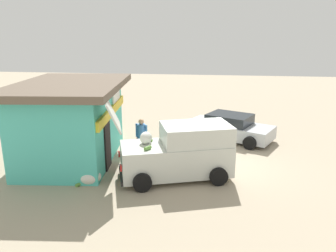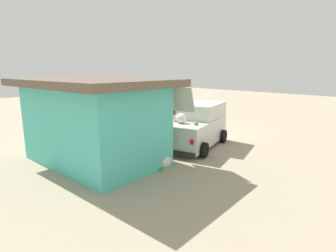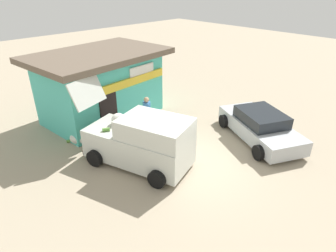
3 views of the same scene
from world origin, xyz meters
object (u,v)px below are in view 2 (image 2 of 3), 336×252
at_px(storefront_bar, 94,120).
at_px(unloaded_banana_pile, 163,161).
at_px(customer_bending, 171,132).
at_px(vendor_standing, 144,125).
at_px(delivery_van, 197,126).
at_px(paint_bucket, 131,138).
at_px(parked_sedan, 160,116).

bearing_deg(storefront_bar, unloaded_banana_pile, -146.36).
bearing_deg(customer_bending, vendor_standing, 12.48).
distance_m(customer_bending, unloaded_banana_pile, 2.13).
bearing_deg(delivery_van, vendor_standing, 45.38).
relative_size(customer_bending, paint_bucket, 3.99).
distance_m(parked_sedan, unloaded_banana_pile, 7.77).
xyz_separation_m(parked_sedan, paint_bucket, (-2.08, 3.80, -0.42)).
xyz_separation_m(storefront_bar, parked_sedan, (3.60, -6.58, -1.08)).
bearing_deg(parked_sedan, storefront_bar, 118.67).
bearing_deg(storefront_bar, vendor_standing, -80.28).
xyz_separation_m(customer_bending, paint_bucket, (2.52, 0.33, -0.66)).
height_order(storefront_bar, customer_bending, storefront_bar).
bearing_deg(unloaded_banana_pile, delivery_van, -72.18).
bearing_deg(storefront_bar, parked_sedan, -61.33).
xyz_separation_m(unloaded_banana_pile, paint_bucket, (3.79, -1.27, -0.05)).
distance_m(storefront_bar, parked_sedan, 7.58).
xyz_separation_m(delivery_van, vendor_standing, (1.76, 1.79, 0.01)).
bearing_deg(delivery_van, customer_bending, 79.26).
height_order(delivery_van, paint_bucket, delivery_van).
relative_size(parked_sedan, paint_bucket, 13.21).
bearing_deg(customer_bending, delivery_van, -100.74).
bearing_deg(delivery_van, parked_sedan, -22.31).
relative_size(vendor_standing, customer_bending, 1.23).
bearing_deg(parked_sedan, unloaded_banana_pile, 139.19).
bearing_deg(unloaded_banana_pile, parked_sedan, -40.81).
bearing_deg(parked_sedan, vendor_standing, 129.45).
relative_size(storefront_bar, vendor_standing, 3.84).
bearing_deg(storefront_bar, paint_bucket, -61.46).
distance_m(storefront_bar, paint_bucket, 3.51).
distance_m(delivery_van, vendor_standing, 2.51).
height_order(storefront_bar, vendor_standing, storefront_bar).
xyz_separation_m(vendor_standing, unloaded_banana_pile, (-2.75, 1.28, -0.76)).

